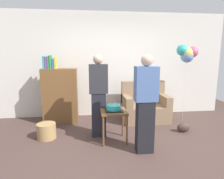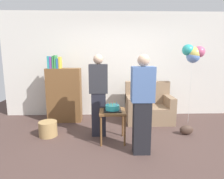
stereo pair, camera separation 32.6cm
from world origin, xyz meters
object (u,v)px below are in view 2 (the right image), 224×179
(bookshelf, at_px, (64,94))
(person_blowing_candles, at_px, (99,95))
(side_table, at_px, (112,115))
(person_holding_cake, at_px, (142,105))
(couch, at_px, (149,108))
(balloon_bunch, at_px, (193,53))
(handbag, at_px, (186,130))
(birthday_cake, at_px, (112,108))
(wicker_basket, at_px, (48,129))

(bookshelf, height_order, person_blowing_candles, person_blowing_candles)
(side_table, height_order, person_blowing_candles, person_blowing_candles)
(bookshelf, relative_size, person_holding_cake, 0.99)
(side_table, bearing_deg, couch, 49.72)
(person_holding_cake, xyz_separation_m, balloon_bunch, (1.42, 1.44, 0.82))
(couch, relative_size, person_blowing_candles, 0.67)
(bookshelf, bearing_deg, balloon_bunch, -3.95)
(handbag, bearing_deg, birthday_cake, -171.01)
(couch, xyz_separation_m, wicker_basket, (-2.21, -0.83, -0.19))
(side_table, height_order, person_holding_cake, person_holding_cake)
(wicker_basket, distance_m, handbag, 2.82)
(birthday_cake, distance_m, person_holding_cake, 0.68)
(couch, relative_size, birthday_cake, 3.44)
(bookshelf, relative_size, wicker_basket, 4.46)
(person_holding_cake, bearing_deg, handbag, -132.54)
(handbag, distance_m, balloon_bunch, 1.75)
(wicker_basket, bearing_deg, person_blowing_candles, 1.24)
(couch, height_order, handbag, couch)
(person_holding_cake, bearing_deg, couch, -92.66)
(person_holding_cake, height_order, handbag, person_holding_cake)
(couch, height_order, bookshelf, bookshelf)
(bookshelf, height_order, birthday_cake, bookshelf)
(bookshelf, xyz_separation_m, birthday_cake, (1.14, -1.18, -0.03))
(bookshelf, xyz_separation_m, handbag, (2.66, -0.94, -0.58))
(birthday_cake, distance_m, handbag, 1.64)
(couch, height_order, wicker_basket, couch)
(side_table, height_order, wicker_basket, side_table)
(side_table, distance_m, balloon_bunch, 2.41)
(couch, distance_m, person_blowing_candles, 1.52)
(wicker_basket, xyz_separation_m, handbag, (2.82, -0.02, -0.05))
(side_table, distance_m, person_holding_cake, 0.73)
(person_holding_cake, distance_m, handbag, 1.47)
(birthday_cake, bearing_deg, couch, 49.72)
(person_blowing_candles, height_order, handbag, person_blowing_candles)
(side_table, bearing_deg, wicker_basket, 168.35)
(couch, xyz_separation_m, birthday_cake, (-0.92, -1.09, 0.31))
(person_blowing_candles, relative_size, handbag, 5.82)
(birthday_cake, relative_size, person_blowing_candles, 0.20)
(side_table, bearing_deg, person_holding_cake, -45.15)
(person_blowing_candles, xyz_separation_m, wicker_basket, (-1.02, -0.02, -0.68))
(couch, relative_size, person_holding_cake, 0.67)
(person_holding_cake, height_order, balloon_bunch, balloon_bunch)
(side_table, distance_m, person_blowing_candles, 0.51)
(side_table, bearing_deg, person_blowing_candles, 132.52)
(bookshelf, distance_m, balloon_bunch, 3.18)
(wicker_basket, bearing_deg, handbag, -0.49)
(birthday_cake, relative_size, handbag, 1.14)
(birthday_cake, height_order, person_blowing_candles, person_blowing_candles)
(person_blowing_candles, bearing_deg, bookshelf, 131.07)
(side_table, relative_size, birthday_cake, 1.87)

